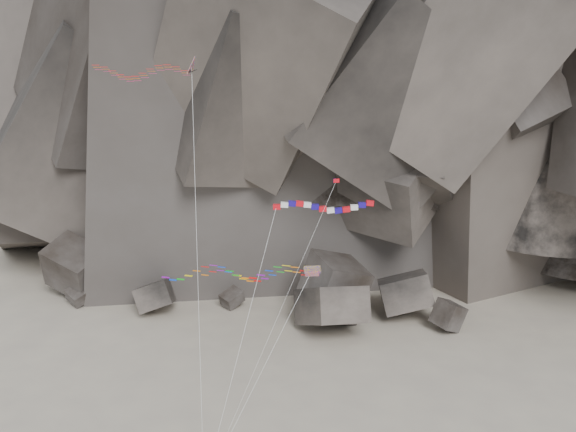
% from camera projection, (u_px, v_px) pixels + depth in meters
% --- Properties ---
extents(boulder_field, '(57.65, 17.20, 9.78)m').
position_uv_depth(boulder_field, '(270.00, 298.00, 93.50)').
color(boulder_field, '#47423F').
rests_on(boulder_field, ground).
extents(delta_kite, '(11.35, 9.36, 33.06)m').
position_uv_depth(delta_kite, '(137.00, 71.00, 57.80)').
color(delta_kite, red).
rests_on(delta_kite, ground).
extents(banner_kite, '(11.78, 11.30, 21.36)m').
position_uv_depth(banner_kite, '(322.00, 208.00, 59.37)').
color(banner_kite, red).
rests_on(banner_kite, ground).
extents(parafoil_kite, '(14.63, 9.22, 16.21)m').
position_uv_depth(parafoil_kite, '(231.00, 272.00, 61.37)').
color(parafoil_kite, gold).
rests_on(parafoil_kite, ground).
extents(pennant_kite, '(9.37, 7.07, 23.84)m').
position_uv_depth(pennant_kite, '(297.00, 272.00, 55.95)').
color(pennant_kite, red).
rests_on(pennant_kite, ground).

